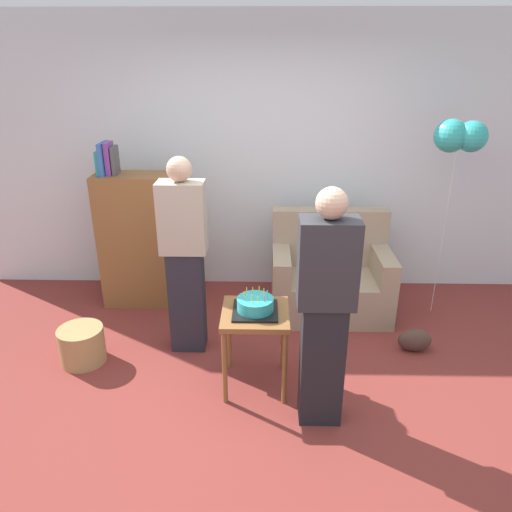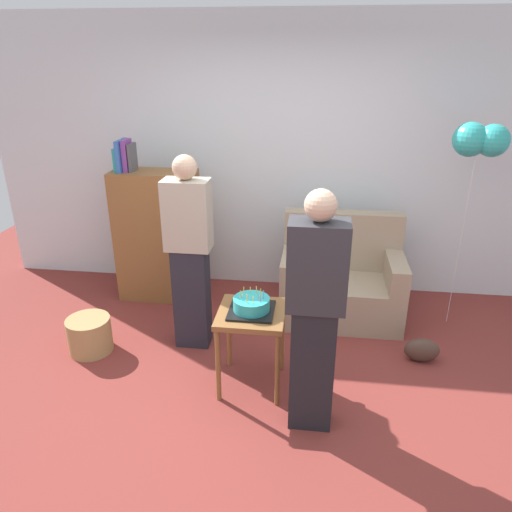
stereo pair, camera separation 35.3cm
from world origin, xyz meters
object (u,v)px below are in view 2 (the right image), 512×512
(couch, at_px, (341,282))
(person_blowing_candles, at_px, (190,254))
(birthday_cake, at_px, (251,305))
(balloon_bunch, at_px, (480,140))
(side_table, at_px, (252,323))
(handbag, at_px, (422,350))
(bookshelf, at_px, (158,235))
(person_holding_cake, at_px, (315,314))
(wicker_basket, at_px, (90,335))

(couch, bearing_deg, person_blowing_candles, -152.39)
(birthday_cake, xyz_separation_m, balloon_bunch, (1.72, 1.20, 0.99))
(side_table, height_order, balloon_bunch, balloon_bunch)
(couch, bearing_deg, handbag, -46.89)
(bookshelf, bearing_deg, couch, -4.85)
(person_holding_cake, distance_m, balloon_bunch, 2.17)
(side_table, bearing_deg, couch, 59.35)
(side_table, height_order, handbag, side_table)
(wicker_basket, bearing_deg, side_table, -10.65)
(person_holding_cake, distance_m, handbag, 1.41)
(side_table, distance_m, birthday_cake, 0.15)
(birthday_cake, relative_size, person_blowing_candles, 0.20)
(birthday_cake, bearing_deg, handbag, 19.48)
(balloon_bunch, bearing_deg, person_holding_cake, -129.42)
(side_table, distance_m, balloon_bunch, 2.38)
(person_holding_cake, distance_m, wicker_basket, 2.07)
(side_table, xyz_separation_m, wicker_basket, (-1.41, 0.26, -0.38))
(bookshelf, relative_size, balloon_bunch, 0.88)
(person_holding_cake, xyz_separation_m, wicker_basket, (-1.85, 0.61, -0.68))
(person_blowing_candles, bearing_deg, wicker_basket, -146.75)
(balloon_bunch, bearing_deg, handbag, -117.98)
(side_table, xyz_separation_m, birthday_cake, (0.00, 0.00, 0.15))
(bookshelf, height_order, birthday_cake, bookshelf)
(couch, xyz_separation_m, person_blowing_candles, (-1.26, -0.66, 0.49))
(bookshelf, bearing_deg, person_holding_cake, -46.67)
(couch, distance_m, bookshelf, 1.84)
(side_table, distance_m, wicker_basket, 1.48)
(person_blowing_candles, distance_m, handbag, 2.04)
(bookshelf, distance_m, wicker_basket, 1.20)
(handbag, height_order, balloon_bunch, balloon_bunch)
(person_blowing_candles, xyz_separation_m, balloon_bunch, (2.29, 0.70, 0.84))
(handbag, bearing_deg, person_holding_cake, -137.25)
(birthday_cake, height_order, person_holding_cake, person_holding_cake)
(person_blowing_candles, bearing_deg, side_table, -23.63)
(couch, distance_m, birthday_cake, 1.39)
(person_blowing_candles, height_order, person_holding_cake, same)
(birthday_cake, xyz_separation_m, person_holding_cake, (0.45, -0.35, 0.16))
(person_holding_cake, bearing_deg, bookshelf, -45.43)
(wicker_basket, distance_m, handbag, 2.74)
(bookshelf, distance_m, birthday_cake, 1.72)
(birthday_cake, relative_size, handbag, 1.14)
(couch, relative_size, person_blowing_candles, 0.67)
(side_table, relative_size, person_blowing_candles, 0.38)
(bookshelf, height_order, wicker_basket, bookshelf)
(bookshelf, bearing_deg, side_table, -49.53)
(side_table, relative_size, person_holding_cake, 0.38)
(wicker_basket, bearing_deg, person_blowing_candles, 15.76)
(wicker_basket, height_order, handbag, wicker_basket)
(person_blowing_candles, distance_m, wicker_basket, 1.10)
(person_holding_cake, bearing_deg, handbag, -136.01)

